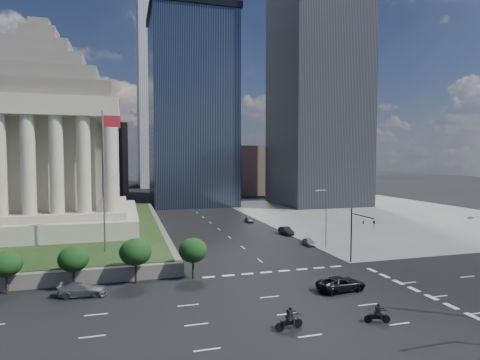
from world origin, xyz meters
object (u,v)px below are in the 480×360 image
object	(u,v)px
traffic_signal_ne	(358,229)
motorcycle_trail	(289,318)
parked_sedan_mid	(286,231)
parked_sedan_far	(249,219)
street_lamp_north	(325,215)
pickup_truck	(341,284)
parked_sedan_near	(309,242)
motorcycle_lead	(377,313)
war_memorial	(42,125)
suv_grey	(83,289)
flagpole	(105,173)

from	to	relation	value
traffic_signal_ne	motorcycle_trail	size ratio (longest dim) A/B	2.91
parked_sedan_mid	motorcycle_trail	xyz separation A→B (m)	(-16.75, -41.00, 0.28)
traffic_signal_ne	parked_sedan_far	xyz separation A→B (m)	(-3.50, 40.40, -4.55)
street_lamp_north	parked_sedan_mid	bearing A→B (deg)	98.23
traffic_signal_ne	parked_sedan_mid	size ratio (longest dim) A/B	1.77
pickup_truck	parked_sedan_near	size ratio (longest dim) A/B	1.57
motorcycle_lead	traffic_signal_ne	bearing A→B (deg)	80.37
parked_sedan_mid	motorcycle_lead	bearing A→B (deg)	-103.76
traffic_signal_ne	pickup_truck	bearing A→B (deg)	-131.17
war_memorial	pickup_truck	xyz separation A→B (m)	(38.66, -43.26, -20.60)
pickup_truck	parked_sedan_far	world-z (taller)	pickup_truck
pickup_truck	parked_sedan_far	size ratio (longest dim) A/B	1.40
parked_sedan_near	motorcycle_trail	world-z (taller)	motorcycle_trail
street_lamp_north	parked_sedan_mid	xyz separation A→B (m)	(-1.83, 12.65, -4.92)
suv_grey	motorcycle_trail	distance (m)	23.42
motorcycle_lead	motorcycle_trail	bearing A→B (deg)	-168.18
war_memorial	street_lamp_north	size ratio (longest dim) A/B	3.90
parked_sedan_far	street_lamp_north	bearing A→B (deg)	-77.52
suv_grey	parked_sedan_far	bearing A→B (deg)	-31.03
traffic_signal_ne	parked_sedan_near	xyz separation A→B (m)	(-1.00, 13.69, -4.63)
motorcycle_trail	motorcycle_lead	bearing A→B (deg)	-14.54
parked_sedan_far	motorcycle_lead	world-z (taller)	motorcycle_lead
suv_grey	motorcycle_trail	xyz separation A→B (m)	(18.53, -14.32, 0.28)
street_lamp_north	flagpole	bearing A→B (deg)	-178.37
flagpole	parked_sedan_near	distance (m)	35.75
street_lamp_north	pickup_truck	size ratio (longest dim) A/B	1.74
war_memorial	flagpole	world-z (taller)	war_memorial
motorcycle_trail	parked_sedan_mid	bearing A→B (deg)	59.32
war_memorial	suv_grey	xyz separation A→B (m)	(10.22, -37.03, -20.66)
war_memorial	street_lamp_north	xyz separation A→B (m)	(47.33, -23.00, -15.74)
street_lamp_north	motorcycle_lead	distance (m)	31.33
flagpole	traffic_signal_ne	size ratio (longest dim) A/B	2.50
suv_grey	motorcycle_lead	bearing A→B (deg)	-113.26
pickup_truck	parked_sedan_far	xyz separation A→B (m)	(4.34, 49.36, -0.10)
flagpole	motorcycle_lead	xyz separation A→B (m)	(24.98, -28.25, -12.21)
pickup_truck	street_lamp_north	bearing A→B (deg)	-29.06
traffic_signal_ne	pickup_truck	world-z (taller)	traffic_signal_ne
traffic_signal_ne	parked_sedan_mid	distance (m)	24.39
war_memorial	motorcycle_trail	size ratio (longest dim) A/B	14.19
motorcycle_trail	traffic_signal_ne	bearing A→B (deg)	35.38
traffic_signal_ne	flagpole	bearing A→B (deg)	163.29
suv_grey	traffic_signal_ne	bearing A→B (deg)	-79.49
war_memorial	parked_sedan_far	size ratio (longest dim) A/B	9.50
parked_sedan_near	parked_sedan_far	distance (m)	26.82
parked_sedan_near	street_lamp_north	bearing A→B (deg)	-48.16
pickup_truck	parked_sedan_far	distance (m)	49.55
street_lamp_north	parked_sedan_far	world-z (taller)	street_lamp_north
parked_sedan_far	war_memorial	bearing A→B (deg)	-167.91
motorcycle_lead	motorcycle_trail	world-z (taller)	motorcycle_trail
parked_sedan_near	motorcycle_lead	bearing A→B (deg)	-100.39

